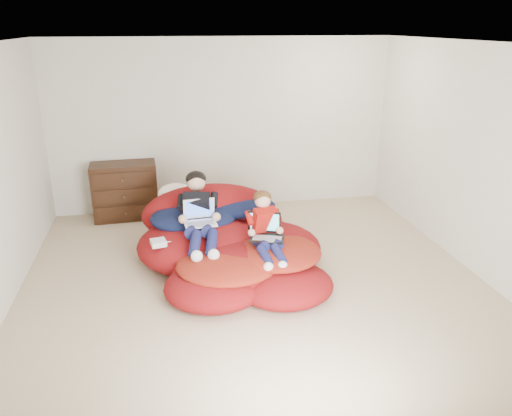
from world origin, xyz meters
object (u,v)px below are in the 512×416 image
(older_boy, at_px, (199,210))
(younger_boy, at_px, (266,226))
(beanbag_pile, at_px, (228,245))
(dresser, at_px, (125,191))
(laptop_black, at_px, (266,231))
(laptop_white, at_px, (200,217))

(older_boy, distance_m, younger_boy, 0.82)
(beanbag_pile, xyz_separation_m, older_boy, (-0.31, 0.09, 0.42))
(dresser, height_order, younger_boy, younger_boy)
(laptop_black, bearing_deg, laptop_white, 151.67)
(older_boy, bearing_deg, laptop_white, -90.00)
(dresser, bearing_deg, younger_boy, -53.15)
(dresser, bearing_deg, beanbag_pile, -55.41)
(beanbag_pile, distance_m, laptop_black, 0.60)
(dresser, xyz_separation_m, beanbag_pile, (1.24, -1.80, -0.15))
(beanbag_pile, height_order, laptop_white, laptop_white)
(beanbag_pile, height_order, older_boy, older_boy)
(laptop_black, bearing_deg, dresser, 126.73)
(younger_boy, distance_m, laptop_black, 0.05)
(dresser, relative_size, younger_boy, 1.12)
(laptop_white, bearing_deg, dresser, 117.42)
(laptop_white, bearing_deg, beanbag_pile, -0.91)
(laptop_black, bearing_deg, younger_boy, 90.00)
(younger_boy, height_order, laptop_black, younger_boy)
(older_boy, bearing_deg, laptop_black, -33.68)
(laptop_white, bearing_deg, laptop_black, -28.33)
(dresser, relative_size, laptop_black, 2.17)
(dresser, distance_m, older_boy, 1.96)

